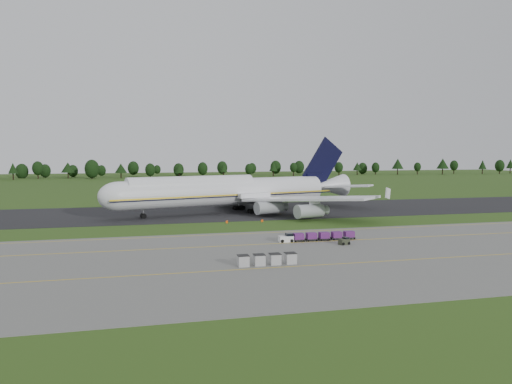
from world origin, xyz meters
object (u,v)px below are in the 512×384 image
object	(u,v)px
aircraft	(231,191)
baggage_train	(316,236)
uld_row	(267,259)
edge_markers	(245,221)
utility_cart	(344,242)

from	to	relation	value
aircraft	baggage_train	world-z (taller)	aircraft
uld_row	aircraft	bearing A→B (deg)	83.60
baggage_train	edge_markers	bearing A→B (deg)	106.08
utility_cart	uld_row	world-z (taller)	uld_row
baggage_train	utility_cart	distance (m)	6.05
utility_cart	uld_row	bearing A→B (deg)	-145.30
utility_cart	edge_markers	xyz separation A→B (m)	(-11.15, 31.74, -0.29)
edge_markers	baggage_train	bearing A→B (deg)	-73.92
baggage_train	utility_cart	size ratio (longest dim) A/B	7.09
uld_row	edge_markers	bearing A→B (deg)	81.58
utility_cart	baggage_train	bearing A→B (deg)	124.57
uld_row	edge_markers	world-z (taller)	uld_row
edge_markers	aircraft	bearing A→B (deg)	88.19
baggage_train	utility_cart	xyz separation A→B (m)	(3.43, -4.98, -0.32)
aircraft	edge_markers	world-z (taller)	aircraft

